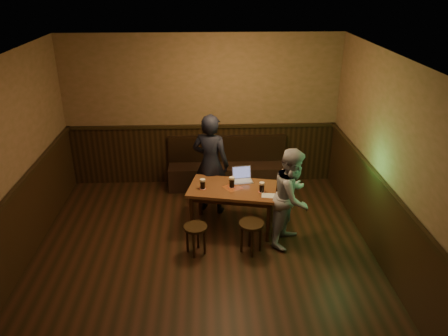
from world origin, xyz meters
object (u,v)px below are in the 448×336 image
person_grey (292,197)px  stool_right (251,229)px  pint_mid (232,182)px  person_suit (211,164)px  pint_left (203,184)px  stool_left (196,232)px  pint_right (262,187)px  bench (228,171)px  laptop (242,177)px  pub_table (233,193)px

person_grey → stool_right: bearing=143.2°
pint_mid → person_suit: person_suit is taller
pint_left → pint_mid: pint_mid is taller
pint_mid → person_grey: bearing=-26.9°
stool_left → stool_right: stool_right is taller
pint_mid → person_grey: person_grey is taller
pint_right → stool_left: bearing=-152.7°
pint_mid → pint_left: bearing=-176.0°
person_suit → stool_left: bearing=100.5°
stool_right → person_grey: bearing=22.4°
bench → laptop: bench is taller
stool_right → laptop: laptop is taller
laptop → stool_left: bearing=-136.2°
pint_right → person_suit: 1.06m
pub_table → pint_left: 0.49m
pint_left → person_suit: bearing=77.5°
pint_left → person_grey: person_grey is taller
pub_table → person_grey: size_ratio=0.97×
bench → person_suit: 1.10m
pub_table → laptop: 0.33m
pint_left → bench: bearing=72.9°
pint_left → pint_right: (0.89, -0.14, -0.00)m
bench → pint_right: size_ratio=13.86×
person_grey → pint_left: bearing=103.7°
stool_left → pint_left: bearing=80.7°
pub_table → pint_mid: size_ratio=8.46×
pint_mid → pint_right: bearing=-21.5°
stool_right → stool_left: bearing=-179.9°
pint_mid → pint_right: size_ratio=1.08×
person_suit → pint_mid: bearing=140.5°
stool_left → pub_table: bearing=50.0°
pint_left → laptop: bearing=22.8°
pub_table → pint_mid: bearing=141.5°
pint_mid → person_suit: bearing=119.2°
bench → pint_left: (-0.46, -1.50, 0.48)m
pub_table → person_suit: (-0.33, 0.58, 0.24)m
pub_table → laptop: laptop is taller
laptop → pint_left: bearing=-164.9°
pint_mid → laptop: size_ratio=0.51×
pub_table → pint_left: (-0.46, -0.02, 0.17)m
pint_right → pint_mid: bearing=158.5°
person_grey → bench: bearing=54.8°
bench → stool_left: bench is taller
laptop → person_suit: (-0.49, 0.33, 0.09)m
stool_right → pint_left: size_ratio=3.00×
bench → pint_left: 1.64m
stool_right → laptop: bearing=93.9°
pint_left → pint_mid: 0.45m
bench → pint_left: size_ratio=13.56×
person_suit → person_grey: bearing=160.8°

